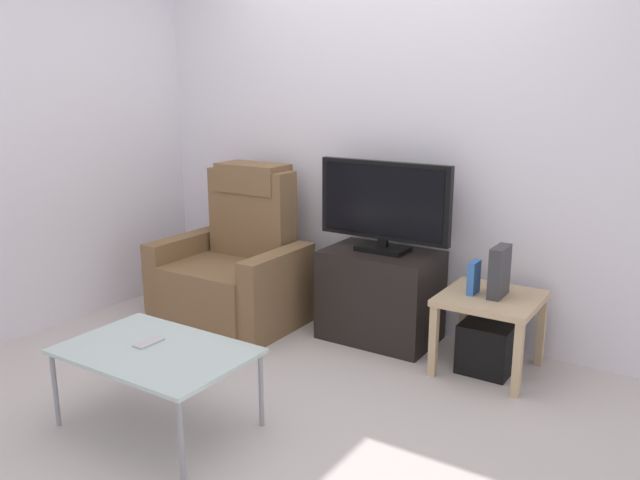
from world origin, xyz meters
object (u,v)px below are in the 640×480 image
(television, at_px, (384,204))
(cell_phone, at_px, (149,342))
(book_upright, at_px, (474,278))
(coffee_table, at_px, (156,354))
(recliner_armchair, at_px, (235,268))
(side_table, at_px, (490,308))
(game_console, at_px, (499,272))
(subwoofer_box, at_px, (488,347))
(tv_stand, at_px, (380,295))

(television, xyz_separation_m, cell_phone, (-0.47, -1.55, -0.48))
(book_upright, distance_m, coffee_table, 1.80)
(recliner_armchair, xyz_separation_m, side_table, (1.78, 0.13, 0.01))
(side_table, xyz_separation_m, game_console, (0.04, 0.01, 0.22))
(coffee_table, bearing_deg, book_upright, 54.39)
(recliner_armchair, bearing_deg, television, 6.19)
(television, relative_size, game_console, 3.06)
(television, distance_m, side_table, 0.91)
(subwoofer_box, bearing_deg, coffee_table, -127.75)
(side_table, relative_size, game_console, 1.86)
(book_upright, bearing_deg, game_console, 12.53)
(recliner_armchair, relative_size, game_console, 3.72)
(recliner_armchair, xyz_separation_m, book_upright, (1.68, 0.11, 0.18))
(cell_phone, bearing_deg, television, 73.96)
(recliner_armchair, distance_m, cell_phone, 1.42)
(side_table, bearing_deg, cell_phone, -130.25)
(side_table, xyz_separation_m, subwoofer_box, (0.00, 0.00, -0.24))
(side_table, xyz_separation_m, cell_phone, (-1.22, -1.44, 0.02))
(game_console, relative_size, coffee_table, 0.32)
(cell_phone, bearing_deg, book_upright, 52.61)
(subwoofer_box, xyz_separation_m, game_console, (0.04, 0.01, 0.46))
(cell_phone, bearing_deg, coffee_table, -20.61)
(recliner_armchair, xyz_separation_m, subwoofer_box, (1.78, 0.13, -0.23))
(subwoofer_box, relative_size, coffee_table, 0.32)
(recliner_armchair, distance_m, subwoofer_box, 1.80)
(tv_stand, relative_size, cell_phone, 4.82)
(cell_phone, bearing_deg, game_console, 50.00)
(tv_stand, relative_size, book_upright, 3.80)
(tv_stand, relative_size, game_console, 2.49)
(side_table, xyz_separation_m, coffee_table, (-1.14, -1.47, -0.01))
(book_upright, bearing_deg, cell_phone, -128.25)
(recliner_armchair, relative_size, book_upright, 5.67)
(television, distance_m, game_console, 0.84)
(television, distance_m, book_upright, 0.74)
(coffee_table, bearing_deg, side_table, 52.25)
(side_table, bearing_deg, coffee_table, -127.75)
(book_upright, height_order, game_console, game_console)
(book_upright, bearing_deg, recliner_armchair, -176.08)
(book_upright, xyz_separation_m, coffee_table, (-1.04, -1.45, -0.18))
(television, bearing_deg, side_table, -8.13)
(subwoofer_box, xyz_separation_m, coffee_table, (-1.14, -1.47, 0.23))
(book_upright, bearing_deg, tv_stand, 170.55)
(side_table, bearing_deg, recliner_armchair, -175.66)
(subwoofer_box, relative_size, book_upright, 1.54)
(tv_stand, height_order, game_console, game_console)
(television, bearing_deg, coffee_table, -103.88)
(tv_stand, bearing_deg, television, 90.00)
(television, relative_size, side_table, 1.65)
(coffee_table, bearing_deg, subwoofer_box, 52.25)
(side_table, distance_m, coffee_table, 1.87)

